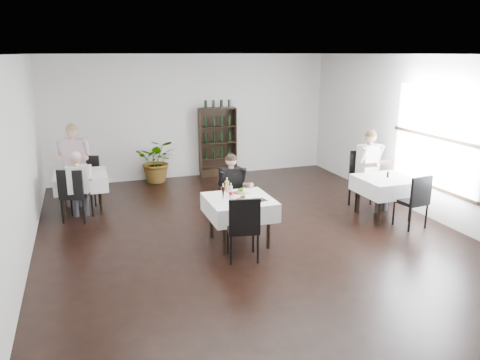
# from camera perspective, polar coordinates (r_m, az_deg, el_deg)

# --- Properties ---
(room_shell) EXTENTS (9.00, 9.00, 9.00)m
(room_shell) POSITION_cam_1_polar(r_m,az_deg,el_deg) (7.42, 2.10, 3.39)
(room_shell) COLOR black
(room_shell) RESTS_ON ground
(window_right) EXTENTS (0.06, 2.30, 1.85)m
(window_right) POSITION_cam_1_polar(r_m,az_deg,el_deg) (9.23, 22.77, 4.57)
(window_right) COLOR white
(window_right) RESTS_ON room_shell
(wine_shelf) EXTENTS (0.90, 0.28, 1.75)m
(wine_shelf) POSITION_cam_1_polar(r_m,az_deg,el_deg) (11.75, -2.73, 4.57)
(wine_shelf) COLOR black
(wine_shelf) RESTS_ON ground
(main_table) EXTENTS (1.03, 1.03, 0.77)m
(main_table) POSITION_cam_1_polar(r_m,az_deg,el_deg) (7.55, -0.10, -3.30)
(main_table) COLOR black
(main_table) RESTS_ON ground
(left_table) EXTENTS (0.98, 0.98, 0.77)m
(left_table) POSITION_cam_1_polar(r_m,az_deg,el_deg) (9.58, -18.83, -0.10)
(left_table) COLOR black
(left_table) RESTS_ON ground
(right_table) EXTENTS (0.98, 0.98, 0.77)m
(right_table) POSITION_cam_1_polar(r_m,az_deg,el_deg) (9.17, 17.32, -0.65)
(right_table) COLOR black
(right_table) RESTS_ON ground
(potted_tree) EXTENTS (1.14, 1.06, 1.06)m
(potted_tree) POSITION_cam_1_polar(r_m,az_deg,el_deg) (11.38, -10.04, 2.36)
(potted_tree) COLOR #2A531C
(potted_tree) RESTS_ON ground
(main_chair_far) EXTENTS (0.45, 0.46, 0.89)m
(main_chair_far) POSITION_cam_1_polar(r_m,az_deg,el_deg) (8.19, -0.95, -2.62)
(main_chair_far) COLOR black
(main_chair_far) RESTS_ON ground
(main_chair_near) EXTENTS (0.54, 0.54, 1.01)m
(main_chair_near) POSITION_cam_1_polar(r_m,az_deg,el_deg) (6.92, 0.42, -5.47)
(main_chair_near) COLOR black
(main_chair_near) RESTS_ON ground
(left_chair_far) EXTENTS (0.55, 0.56, 0.97)m
(left_chair_far) POSITION_cam_1_polar(r_m,az_deg,el_deg) (10.15, -18.06, 0.40)
(left_chair_far) COLOR black
(left_chair_far) RESTS_ON ground
(left_chair_near) EXTENTS (0.61, 0.61, 1.01)m
(left_chair_near) POSITION_cam_1_polar(r_m,az_deg,el_deg) (9.05, -19.59, -1.33)
(left_chair_near) COLOR black
(left_chair_near) RESTS_ON ground
(right_chair_far) EXTENTS (0.64, 0.64, 1.14)m
(right_chair_far) POSITION_cam_1_polar(r_m,az_deg,el_deg) (9.64, 14.85, 0.48)
(right_chair_far) COLOR black
(right_chair_far) RESTS_ON ground
(right_chair_near) EXTENTS (0.50, 0.50, 0.98)m
(right_chair_near) POSITION_cam_1_polar(r_m,az_deg,el_deg) (8.76, 20.56, -2.07)
(right_chair_near) COLOR black
(right_chair_near) RESTS_ON ground
(diner_main) EXTENTS (0.54, 0.56, 1.34)m
(diner_main) POSITION_cam_1_polar(r_m,az_deg,el_deg) (8.17, -0.88, -0.70)
(diner_main) COLOR #3D3D44
(diner_main) RESTS_ON ground
(diner_left_far) EXTENTS (0.67, 0.70, 1.64)m
(diner_left_far) POSITION_cam_1_polar(r_m,az_deg,el_deg) (10.17, -19.61, 2.59)
(diner_left_far) COLOR #3D3D44
(diner_left_far) RESTS_ON ground
(diner_left_near) EXTENTS (0.51, 0.51, 1.33)m
(diner_left_near) POSITION_cam_1_polar(r_m,az_deg,el_deg) (9.01, -19.14, -0.07)
(diner_left_near) COLOR #3D3D44
(diner_left_near) RESTS_ON ground
(diner_right_far) EXTENTS (0.66, 0.71, 1.58)m
(diner_right_far) POSITION_cam_1_polar(r_m,az_deg,el_deg) (9.57, 15.76, 1.98)
(diner_right_far) COLOR #3D3D44
(diner_right_far) RESTS_ON ground
(plate_far) EXTENTS (0.32, 0.32, 0.08)m
(plate_far) POSITION_cam_1_polar(r_m,az_deg,el_deg) (7.73, -0.11, -1.55)
(plate_far) COLOR white
(plate_far) RESTS_ON main_table
(plate_near) EXTENTS (0.28, 0.28, 0.07)m
(plate_near) POSITION_cam_1_polar(r_m,az_deg,el_deg) (7.39, 0.19, -2.36)
(plate_near) COLOR white
(plate_near) RESTS_ON main_table
(pilsner_dark) EXTENTS (0.06, 0.06, 0.27)m
(pilsner_dark) POSITION_cam_1_polar(r_m,az_deg,el_deg) (7.40, -2.06, -1.60)
(pilsner_dark) COLOR black
(pilsner_dark) RESTS_ON main_table
(pilsner_lager) EXTENTS (0.07, 0.07, 0.32)m
(pilsner_lager) POSITION_cam_1_polar(r_m,az_deg,el_deg) (7.55, -1.60, -1.08)
(pilsner_lager) COLOR gold
(pilsner_lager) RESTS_ON main_table
(coke_bottle) EXTENTS (0.06, 0.06, 0.25)m
(coke_bottle) POSITION_cam_1_polar(r_m,az_deg,el_deg) (7.47, -1.13, -1.50)
(coke_bottle) COLOR silver
(coke_bottle) RESTS_ON main_table
(napkin_cutlery) EXTENTS (0.22, 0.22, 0.02)m
(napkin_cutlery) POSITION_cam_1_polar(r_m,az_deg,el_deg) (7.39, 2.41, -2.46)
(napkin_cutlery) COLOR black
(napkin_cutlery) RESTS_ON main_table
(pepper_mill) EXTENTS (0.05, 0.05, 0.11)m
(pepper_mill) POSITION_cam_1_polar(r_m,az_deg,el_deg) (9.15, 17.58, 0.64)
(pepper_mill) COLOR black
(pepper_mill) RESTS_ON right_table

